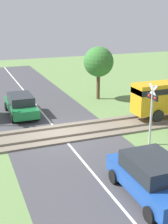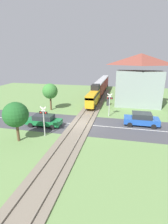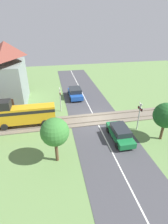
{
  "view_description": "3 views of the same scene",
  "coord_description": "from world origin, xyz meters",
  "views": [
    {
      "loc": [
        16.08,
        -4.78,
        6.84
      ],
      "look_at": [
        0.0,
        1.47,
        1.2
      ],
      "focal_mm": 50.0,
      "sensor_mm": 36.0,
      "label": 1
    },
    {
      "loc": [
        4.84,
        -19.79,
        8.2
      ],
      "look_at": [
        0.0,
        1.47,
        1.2
      ],
      "focal_mm": 28.0,
      "sensor_mm": 36.0,
      "label": 2
    },
    {
      "loc": [
        -18.16,
        5.08,
        11.07
      ],
      "look_at": [
        0.0,
        1.47,
        1.2
      ],
      "focal_mm": 28.0,
      "sensor_mm": 36.0,
      "label": 3
    }
  ],
  "objects": [
    {
      "name": "pedestrian_by_station",
      "position": [
        2.35,
        9.64,
        0.75
      ],
      "size": [
        0.41,
        0.41,
        1.65
      ],
      "color": "#333338",
      "rests_on": "ground_plane"
    },
    {
      "name": "crossing_signal_west_approach",
      "position": [
        -3.06,
        -4.03,
        2.12
      ],
      "size": [
        0.9,
        0.18,
        3.33
      ],
      "color": "#B7B7B7",
      "rests_on": "ground_plane"
    },
    {
      "name": "crossing_signal_east_approach",
      "position": [
        3.06,
        4.03,
        2.12
      ],
      "size": [
        0.9,
        0.18,
        3.33
      ],
      "color": "#B7B7B7",
      "rests_on": "ground_plane"
    },
    {
      "name": "car_near_crossing",
      "position": [
        -4.36,
        -1.44,
        0.75
      ],
      "size": [
        4.29,
        1.82,
        1.43
      ],
      "color": "#197038",
      "rests_on": "ground_plane"
    },
    {
      "name": "road_surface",
      "position": [
        0.0,
        0.0,
        0.01
      ],
      "size": [
        48.0,
        6.4,
        0.02
      ],
      "color": "#424247",
      "rests_on": "ground_plane"
    },
    {
      "name": "tree_by_station",
      "position": [
        13.43,
        10.4,
        2.2
      ],
      "size": [
        1.88,
        1.88,
        3.16
      ],
      "color": "brown",
      "rests_on": "ground_plane"
    },
    {
      "name": "station_building",
      "position": [
        7.25,
        10.51,
        4.21
      ],
      "size": [
        7.95,
        3.88,
        8.63
      ],
      "color": "gray",
      "rests_on": "ground_plane"
    },
    {
      "name": "track_bed",
      "position": [
        0.0,
        0.0,
        0.07
      ],
      "size": [
        2.8,
        48.0,
        0.24
      ],
      "color": "#756B5B",
      "rests_on": "ground_plane"
    },
    {
      "name": "car_far_side",
      "position": [
        7.25,
        1.44,
        0.83
      ],
      "size": [
        4.18,
        2.08,
        1.6
      ],
      "color": "#1E4CA8",
      "rests_on": "ground_plane"
    },
    {
      "name": "ground_plane",
      "position": [
        0.0,
        0.0,
        0.0
      ],
      "size": [
        60.0,
        60.0,
        0.0
      ],
      "primitive_type": "plane",
      "color": "#66894C"
    },
    {
      "name": "tree_roadside_hedge",
      "position": [
        -6.23,
        5.12,
        2.99
      ],
      "size": [
        2.36,
        2.36,
        4.19
      ],
      "color": "brown",
      "rests_on": "ground_plane"
    },
    {
      "name": "tree_beyond_track",
      "position": [
        -5.17,
        -5.66,
        2.78
      ],
      "size": [
        2.49,
        2.49,
        4.04
      ],
      "color": "brown",
      "rests_on": "ground_plane"
    }
  ]
}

